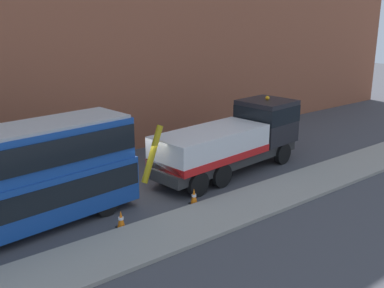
# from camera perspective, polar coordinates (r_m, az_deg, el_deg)

# --- Properties ---
(ground_plane) EXTENTS (120.00, 120.00, 0.00)m
(ground_plane) POSITION_cam_1_polar(r_m,az_deg,el_deg) (21.53, -6.91, -6.12)
(ground_plane) COLOR #424247
(near_kerb) EXTENTS (60.00, 2.80, 0.15)m
(near_kerb) POSITION_cam_1_polar(r_m,az_deg,el_deg) (18.35, 0.15, -9.85)
(near_kerb) COLOR gray
(near_kerb) RESTS_ON ground_plane
(building_facade) EXTENTS (60.00, 1.50, 16.00)m
(building_facade) POSITION_cam_1_polar(r_m,az_deg,el_deg) (25.85, -15.66, 15.49)
(building_facade) COLOR #935138
(building_facade) RESTS_ON ground_plane
(recovery_tow_truck) EXTENTS (10.23, 3.50, 3.67)m
(recovery_tow_truck) POSITION_cam_1_polar(r_m,az_deg,el_deg) (23.90, 5.26, 0.66)
(recovery_tow_truck) COLOR #2D2D2D
(recovery_tow_truck) RESTS_ON ground_plane
(traffic_cone_near_bus) EXTENTS (0.36, 0.36, 0.72)m
(traffic_cone_near_bus) POSITION_cam_1_polar(r_m,az_deg,el_deg) (18.26, -8.82, -9.28)
(traffic_cone_near_bus) COLOR orange
(traffic_cone_near_bus) RESTS_ON ground_plane
(traffic_cone_midway) EXTENTS (0.36, 0.36, 0.72)m
(traffic_cone_midway) POSITION_cam_1_polar(r_m,az_deg,el_deg) (20.15, 0.25, -6.56)
(traffic_cone_midway) COLOR orange
(traffic_cone_midway) RESTS_ON ground_plane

